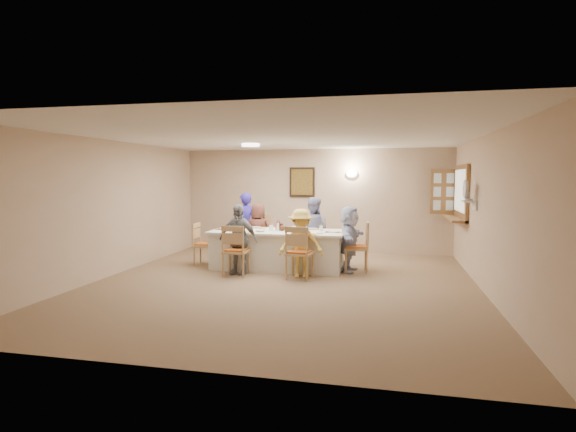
% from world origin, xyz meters
% --- Properties ---
extents(ground, '(7.00, 7.00, 0.00)m').
position_xyz_m(ground, '(0.00, 0.00, 0.00)').
color(ground, '#7F6750').
extents(room_walls, '(7.00, 7.00, 7.00)m').
position_xyz_m(room_walls, '(0.00, 0.00, 1.51)').
color(room_walls, tan).
rests_on(room_walls, ground).
extents(wall_picture, '(0.62, 0.05, 0.72)m').
position_xyz_m(wall_picture, '(-0.30, 3.46, 1.70)').
color(wall_picture, black).
rests_on(wall_picture, room_walls).
extents(wall_sconce, '(0.26, 0.09, 0.18)m').
position_xyz_m(wall_sconce, '(0.90, 3.44, 1.90)').
color(wall_sconce, white).
rests_on(wall_sconce, room_walls).
extents(ceiling_light, '(0.36, 0.36, 0.05)m').
position_xyz_m(ceiling_light, '(-1.00, 1.50, 2.47)').
color(ceiling_light, white).
rests_on(ceiling_light, room_walls).
extents(serving_hatch, '(0.06, 1.50, 1.15)m').
position_xyz_m(serving_hatch, '(3.21, 2.40, 1.50)').
color(serving_hatch, '#8F5E34').
rests_on(serving_hatch, room_walls).
extents(hatch_sill, '(0.30, 1.50, 0.05)m').
position_xyz_m(hatch_sill, '(3.09, 2.40, 0.97)').
color(hatch_sill, '#8F5E34').
rests_on(hatch_sill, room_walls).
extents(shutter_door, '(0.55, 0.04, 1.00)m').
position_xyz_m(shutter_door, '(2.95, 3.16, 1.50)').
color(shutter_door, '#8F5E34').
rests_on(shutter_door, room_walls).
extents(fan_shelf, '(0.22, 0.36, 0.03)m').
position_xyz_m(fan_shelf, '(3.13, 1.05, 1.40)').
color(fan_shelf, white).
rests_on(fan_shelf, room_walls).
extents(desk_fan, '(0.30, 0.30, 0.28)m').
position_xyz_m(desk_fan, '(3.10, 1.05, 1.55)').
color(desk_fan, '#A5A5A8').
rests_on(desk_fan, fan_shelf).
extents(dining_table, '(2.65, 1.12, 0.76)m').
position_xyz_m(dining_table, '(-0.39, 1.31, 0.38)').
color(dining_table, silver).
rests_on(dining_table, ground).
extents(chair_back_left, '(0.50, 0.50, 1.03)m').
position_xyz_m(chair_back_left, '(-0.99, 2.11, 0.51)').
color(chair_back_left, tan).
rests_on(chair_back_left, ground).
extents(chair_back_right, '(0.50, 0.50, 0.93)m').
position_xyz_m(chair_back_right, '(0.21, 2.11, 0.47)').
color(chair_back_right, tan).
rests_on(chair_back_right, ground).
extents(chair_front_left, '(0.47, 0.47, 0.96)m').
position_xyz_m(chair_front_left, '(-0.99, 0.51, 0.48)').
color(chair_front_left, tan).
rests_on(chair_front_left, ground).
extents(chair_front_right, '(0.51, 0.51, 0.97)m').
position_xyz_m(chair_front_right, '(0.21, 0.51, 0.49)').
color(chair_front_right, tan).
rests_on(chair_front_right, ground).
extents(chair_left_end, '(0.44, 0.44, 0.88)m').
position_xyz_m(chair_left_end, '(-1.94, 1.31, 0.44)').
color(chair_left_end, tan).
rests_on(chair_left_end, ground).
extents(chair_right_end, '(0.52, 0.52, 0.98)m').
position_xyz_m(chair_right_end, '(1.16, 1.31, 0.49)').
color(chair_right_end, tan).
rests_on(chair_right_end, ground).
extents(diner_back_left, '(0.64, 0.44, 1.27)m').
position_xyz_m(diner_back_left, '(-0.99, 1.99, 0.63)').
color(diner_back_left, '#522A22').
rests_on(diner_back_left, ground).
extents(diner_back_right, '(0.89, 0.80, 1.41)m').
position_xyz_m(diner_back_right, '(0.21, 1.99, 0.70)').
color(diner_back_right, '#888AB7').
rests_on(diner_back_right, ground).
extents(diner_front_left, '(0.86, 0.53, 1.32)m').
position_xyz_m(diner_front_left, '(-0.99, 0.63, 0.66)').
color(diner_front_left, gray).
rests_on(diner_front_left, ground).
extents(diner_front_right, '(0.93, 0.68, 1.25)m').
position_xyz_m(diner_front_right, '(0.21, 0.63, 0.63)').
color(diner_front_right, '#F5C959').
rests_on(diner_front_right, ground).
extents(diner_right_end, '(1.27, 0.65, 1.28)m').
position_xyz_m(diner_right_end, '(1.03, 1.31, 0.64)').
color(diner_right_end, silver).
rests_on(diner_right_end, ground).
extents(caregiver, '(0.82, 0.78, 1.47)m').
position_xyz_m(caregiver, '(-1.44, 2.46, 0.74)').
color(caregiver, '#3024A9').
rests_on(caregiver, ground).
extents(placemat_fl, '(0.32, 0.24, 0.01)m').
position_xyz_m(placemat_fl, '(-0.99, 0.89, 0.76)').
color(placemat_fl, '#472B19').
rests_on(placemat_fl, dining_table).
extents(plate_fl, '(0.26, 0.26, 0.02)m').
position_xyz_m(plate_fl, '(-0.99, 0.89, 0.77)').
color(plate_fl, white).
rests_on(plate_fl, dining_table).
extents(napkin_fl, '(0.13, 0.13, 0.01)m').
position_xyz_m(napkin_fl, '(-0.81, 0.84, 0.77)').
color(napkin_fl, yellow).
rests_on(napkin_fl, dining_table).
extents(placemat_fr, '(0.37, 0.28, 0.01)m').
position_xyz_m(placemat_fr, '(0.21, 0.89, 0.76)').
color(placemat_fr, '#472B19').
rests_on(placemat_fr, dining_table).
extents(plate_fr, '(0.26, 0.26, 0.02)m').
position_xyz_m(plate_fr, '(0.21, 0.89, 0.77)').
color(plate_fr, white).
rests_on(plate_fr, dining_table).
extents(napkin_fr, '(0.15, 0.15, 0.01)m').
position_xyz_m(napkin_fr, '(0.39, 0.84, 0.77)').
color(napkin_fr, yellow).
rests_on(napkin_fr, dining_table).
extents(placemat_bl, '(0.36, 0.27, 0.01)m').
position_xyz_m(placemat_bl, '(-0.99, 1.73, 0.76)').
color(placemat_bl, '#472B19').
rests_on(placemat_bl, dining_table).
extents(plate_bl, '(0.23, 0.23, 0.01)m').
position_xyz_m(plate_bl, '(-0.99, 1.73, 0.77)').
color(plate_bl, white).
rests_on(plate_bl, dining_table).
extents(napkin_bl, '(0.13, 0.13, 0.01)m').
position_xyz_m(napkin_bl, '(-0.81, 1.68, 0.77)').
color(napkin_bl, yellow).
rests_on(napkin_bl, dining_table).
extents(placemat_br, '(0.37, 0.27, 0.01)m').
position_xyz_m(placemat_br, '(0.21, 1.73, 0.76)').
color(placemat_br, '#472B19').
rests_on(placemat_br, dining_table).
extents(plate_br, '(0.25, 0.25, 0.02)m').
position_xyz_m(plate_br, '(0.21, 1.73, 0.77)').
color(plate_br, white).
rests_on(plate_br, dining_table).
extents(napkin_br, '(0.14, 0.14, 0.01)m').
position_xyz_m(napkin_br, '(0.39, 1.68, 0.77)').
color(napkin_br, yellow).
rests_on(napkin_br, dining_table).
extents(placemat_le, '(0.37, 0.28, 0.01)m').
position_xyz_m(placemat_le, '(-1.49, 1.31, 0.76)').
color(placemat_le, '#472B19').
rests_on(placemat_le, dining_table).
extents(plate_le, '(0.23, 0.23, 0.01)m').
position_xyz_m(plate_le, '(-1.49, 1.31, 0.77)').
color(plate_le, white).
rests_on(plate_le, dining_table).
extents(napkin_le, '(0.14, 0.14, 0.01)m').
position_xyz_m(napkin_le, '(-1.31, 1.26, 0.77)').
color(napkin_le, yellow).
rests_on(napkin_le, dining_table).
extents(placemat_re, '(0.33, 0.24, 0.01)m').
position_xyz_m(placemat_re, '(0.73, 1.31, 0.76)').
color(placemat_re, '#472B19').
rests_on(placemat_re, dining_table).
extents(plate_re, '(0.25, 0.25, 0.02)m').
position_xyz_m(plate_re, '(0.73, 1.31, 0.77)').
color(plate_re, white).
rests_on(plate_re, dining_table).
extents(napkin_re, '(0.14, 0.14, 0.01)m').
position_xyz_m(napkin_re, '(0.91, 1.26, 0.77)').
color(napkin_re, yellow).
rests_on(napkin_re, dining_table).
extents(teacup_a, '(0.17, 0.17, 0.09)m').
position_xyz_m(teacup_a, '(-1.16, 0.96, 0.80)').
color(teacup_a, white).
rests_on(teacup_a, dining_table).
extents(teacup_b, '(0.15, 0.15, 0.09)m').
position_xyz_m(teacup_b, '(-0.01, 1.87, 0.80)').
color(teacup_b, white).
rests_on(teacup_b, dining_table).
extents(bowl_a, '(0.32, 0.32, 0.05)m').
position_xyz_m(bowl_a, '(-0.68, 1.06, 0.78)').
color(bowl_a, white).
rests_on(bowl_a, dining_table).
extents(bowl_b, '(0.32, 0.32, 0.06)m').
position_xyz_m(bowl_b, '(-0.07, 1.60, 0.79)').
color(bowl_b, white).
rests_on(bowl_b, dining_table).
extents(condiment_ketchup, '(0.14, 0.14, 0.21)m').
position_xyz_m(condiment_ketchup, '(-0.41, 1.37, 0.86)').
color(condiment_ketchup, '#AD0E2C').
rests_on(condiment_ketchup, dining_table).
extents(condiment_brown, '(0.12, 0.13, 0.20)m').
position_xyz_m(condiment_brown, '(-0.38, 1.40, 0.86)').
color(condiment_brown, '#3E2010').
rests_on(condiment_brown, dining_table).
extents(condiment_malt, '(0.13, 0.13, 0.15)m').
position_xyz_m(condiment_malt, '(-0.30, 1.30, 0.83)').
color(condiment_malt, '#3E2010').
rests_on(condiment_malt, dining_table).
extents(drinking_glass, '(0.07, 0.07, 0.10)m').
position_xyz_m(drinking_glass, '(-0.54, 1.36, 0.82)').
color(drinking_glass, silver).
rests_on(drinking_glass, dining_table).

